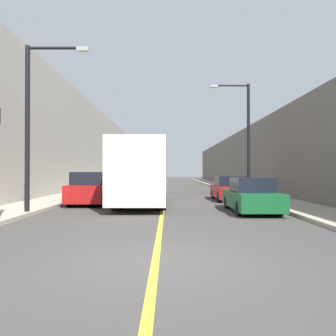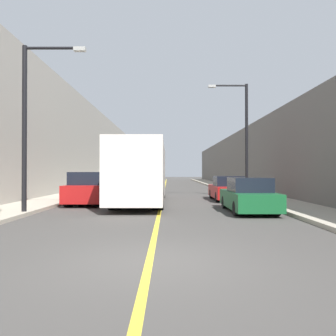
{
  "view_description": "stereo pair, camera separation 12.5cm",
  "coord_description": "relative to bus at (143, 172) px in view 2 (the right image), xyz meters",
  "views": [
    {
      "loc": [
        0.26,
        -6.66,
        1.84
      ],
      "look_at": [
        0.34,
        16.34,
        2.07
      ],
      "focal_mm": 35.0,
      "sensor_mm": 36.0,
      "label": 1
    },
    {
      "loc": [
        0.38,
        -6.66,
        1.84
      ],
      "look_at": [
        0.34,
        16.34,
        2.07
      ],
      "focal_mm": 35.0,
      "sensor_mm": 36.0,
      "label": 2
    }
  ],
  "objects": [
    {
      "name": "ground_plane",
      "position": [
        1.13,
        -12.38,
        -1.81
      ],
      "size": [
        200.0,
        200.0,
        0.0
      ],
      "primitive_type": "plane",
      "color": "#3F3D3A"
    },
    {
      "name": "sidewalk_left",
      "position": [
        -5.51,
        17.62,
        -1.73
      ],
      "size": [
        2.59,
        72.0,
        0.16
      ],
      "primitive_type": "cube",
      "color": "#A89E8C",
      "rests_on": "ground"
    },
    {
      "name": "sidewalk_right",
      "position": [
        7.77,
        17.62,
        -1.73
      ],
      "size": [
        2.59,
        72.0,
        0.16
      ],
      "primitive_type": "cube",
      "color": "#A89E8C",
      "rests_on": "ground"
    },
    {
      "name": "building_row_left",
      "position": [
        -8.8,
        17.62,
        2.77
      ],
      "size": [
        4.0,
        72.0,
        9.16
      ],
      "primitive_type": "cube",
      "color": "gray",
      "rests_on": "ground"
    },
    {
      "name": "building_row_right",
      "position": [
        11.07,
        17.62,
        1.27
      ],
      "size": [
        4.0,
        72.0,
        6.16
      ],
      "primitive_type": "cube",
      "color": "#66605B",
      "rests_on": "ground"
    },
    {
      "name": "road_center_line",
      "position": [
        1.13,
        17.62,
        -1.8
      ],
      "size": [
        0.16,
        72.0,
        0.01
      ],
      "primitive_type": "cube",
      "color": "gold",
      "rests_on": "ground"
    },
    {
      "name": "bus",
      "position": [
        0.0,
        0.0,
        0.0
      ],
      "size": [
        2.6,
        11.24,
        3.36
      ],
      "color": "silver",
      "rests_on": "ground"
    },
    {
      "name": "parked_suv_left",
      "position": [
        -2.86,
        -0.8,
        -0.97
      ],
      "size": [
        1.95,
        4.45,
        1.8
      ],
      "color": "maroon",
      "rests_on": "ground"
    },
    {
      "name": "car_right_near",
      "position": [
        5.14,
        -4.29,
        -1.11
      ],
      "size": [
        1.87,
        4.45,
        1.55
      ],
      "color": "#145128",
      "rests_on": "ground"
    },
    {
      "name": "car_right_mid",
      "position": [
        5.29,
        1.66,
        -1.12
      ],
      "size": [
        1.9,
        4.33,
        1.53
      ],
      "color": "maroon",
      "rests_on": "ground"
    },
    {
      "name": "street_lamp_left",
      "position": [
        -4.26,
        -5.35,
        2.37
      ],
      "size": [
        2.67,
        0.24,
        6.96
      ],
      "color": "black",
      "rests_on": "sidewalk_left"
    },
    {
      "name": "street_lamp_right",
      "position": [
        6.54,
        2.8,
        2.66
      ],
      "size": [
        2.67,
        0.24,
        7.52
      ],
      "color": "black",
      "rests_on": "sidewalk_right"
    }
  ]
}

